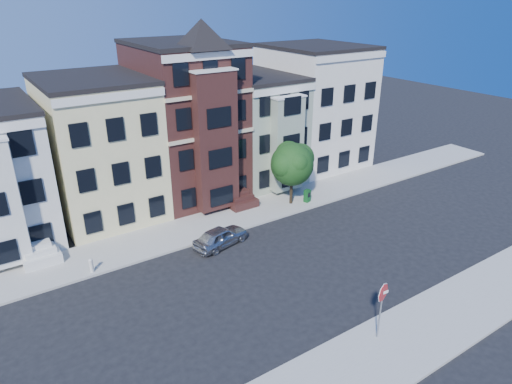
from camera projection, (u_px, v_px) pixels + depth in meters
ground at (295, 269)px, 27.98m from camera, size 120.00×120.00×0.00m
far_sidewalk at (229, 219)px, 34.05m from camera, size 60.00×4.00×0.15m
near_sidewalk at (399, 344)px, 21.85m from camera, size 60.00×4.00×0.15m
house_yellow at (100, 150)px, 33.46m from camera, size 7.00×9.00×10.00m
house_brown at (186, 123)px, 36.64m from camera, size 7.00×9.00×12.00m
house_green at (253, 129)px, 40.55m from camera, size 6.00×9.00×9.00m
house_cream at (314, 108)px, 43.72m from camera, size 8.00×9.00×11.00m
street_tree at (292, 167)px, 35.22m from camera, size 6.35×6.35×6.15m
parked_car at (221, 237)px, 30.34m from camera, size 4.23×2.42×1.36m
newspaper_box at (307, 196)px, 36.50m from camera, size 0.55×0.52×1.02m
fire_hydrant at (92, 267)px, 27.28m from camera, size 0.30×0.30×0.72m
stop_sign at (381, 308)px, 21.54m from camera, size 0.96×0.23×3.48m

